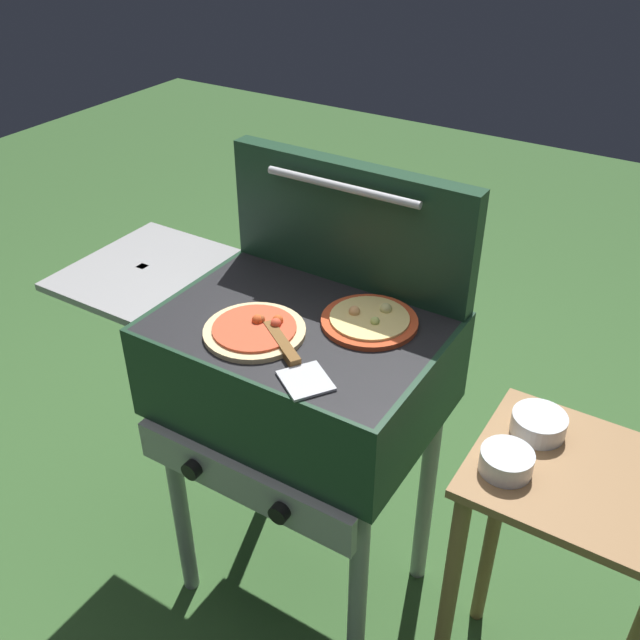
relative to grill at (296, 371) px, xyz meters
The scene contains 9 objects.
ground_plane 0.76m from the grill, 17.39° to the left, with size 8.00×8.00×0.00m, color #38602D.
grill is the anchor object (origin of this frame).
grill_lid_open 0.37m from the grill, 86.33° to the left, with size 0.63×0.08×0.30m.
pizza_pepperoni 0.18m from the grill, 115.89° to the right, with size 0.22×0.22×0.03m.
pizza_cheese 0.23m from the grill, 27.18° to the left, with size 0.22×0.22×0.04m.
spatula 0.22m from the grill, 59.15° to the right, with size 0.25×0.19×0.02m.
prep_table 0.71m from the grill, ahead, with size 0.44×0.36×0.77m.
topping_bowl_near 0.56m from the grill, ahead, with size 0.11×0.11×0.04m.
topping_bowl_far 0.54m from the grill, ahead, with size 0.10×0.10×0.04m.
Camera 1 is at (0.74, -1.11, 1.78)m, focal length 40.14 mm.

